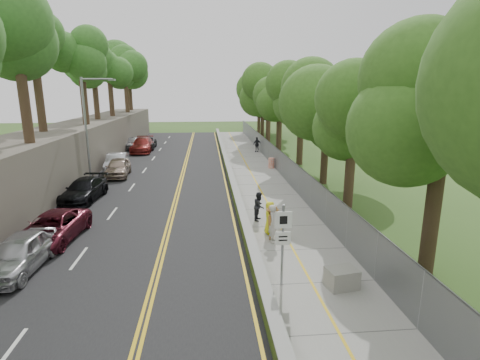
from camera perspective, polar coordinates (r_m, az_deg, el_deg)
ground at (r=17.06m, az=0.77°, el=-11.00°), size 140.00×140.00×0.00m
road at (r=31.46m, az=-11.94°, el=0.33°), size 11.20×66.00×0.04m
sidewalk at (r=31.51m, az=2.56°, el=0.65°), size 4.20×66.00×0.05m
jersey_barrier at (r=31.23m, az=-1.62°, el=1.05°), size 0.42×66.00×0.60m
rock_embankment at (r=33.05m, az=-26.22°, el=3.35°), size 5.00×66.00×4.00m
chainlink_fence at (r=31.65m, az=6.35°, el=2.44°), size 0.04×66.00×2.00m
trees_embankment at (r=32.65m, az=-27.00°, el=18.21°), size 6.40×66.00×13.00m
trees_fenceside at (r=31.61m, az=10.94°, el=13.22°), size 7.00×66.00×14.00m
streetlight at (r=30.81m, az=-22.06°, el=8.07°), size 2.52×0.22×8.00m
signpost at (r=13.69m, az=6.55°, el=-8.55°), size 0.62×0.09×3.10m
construction_barrel at (r=34.54m, az=4.79°, el=2.60°), size 0.56×0.56×0.93m
concrete_block at (r=14.60m, az=15.24°, el=-14.20°), size 1.22×1.00×0.73m
car_0 at (r=17.50m, az=-30.63°, el=-9.62°), size 1.94×4.36×1.46m
car_2 at (r=20.00m, az=-26.67°, el=-6.54°), size 2.61×4.97×1.33m
car_3 at (r=26.41m, az=-22.66°, el=-1.40°), size 2.38×4.93×1.38m
car_4 at (r=32.74m, az=-18.11°, el=1.85°), size 2.06×4.53×1.51m
car_5 at (r=34.80m, az=-18.28°, el=2.55°), size 2.07×4.85×1.55m
car_6 at (r=47.02m, az=-14.23°, el=5.44°), size 2.35×4.96×1.37m
car_7 at (r=44.80m, az=-14.67°, el=5.18°), size 2.36×5.61×1.62m
car_8 at (r=47.55m, az=-16.09°, el=5.46°), size 2.12×4.40×1.45m
painter_0 at (r=18.79m, az=4.56°, el=-5.75°), size 0.59×0.85×1.67m
painter_1 at (r=17.80m, az=5.12°, el=-6.61°), size 0.65×0.78×1.83m
painter_2 at (r=20.69m, az=2.94°, el=-4.00°), size 0.85×0.94×1.59m
painter_3 at (r=18.11m, az=4.94°, el=-6.45°), size 0.81×1.19×1.71m
person_far at (r=43.27m, az=2.61°, el=5.42°), size 1.10×0.69×1.74m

